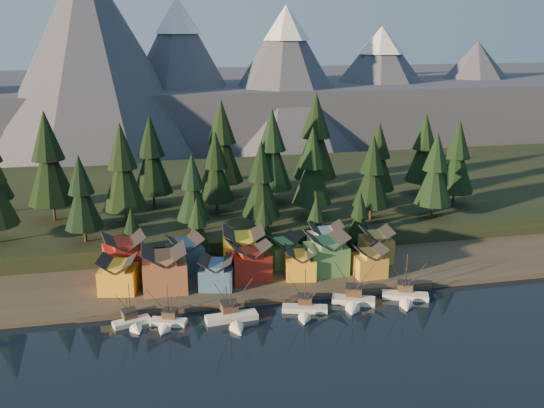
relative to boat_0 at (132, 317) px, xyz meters
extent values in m
plane|color=black|center=(28.30, -10.83, -2.00)|extent=(500.00, 500.00, 0.00)
cube|color=#353126|center=(28.30, 29.17, -1.25)|extent=(400.00, 50.00, 1.50)
cube|color=black|center=(28.30, 79.17, 1.00)|extent=(420.00, 100.00, 6.00)
cube|color=#4A4135|center=(28.30, 5.67, -1.50)|extent=(80.00, 4.00, 1.00)
cube|color=#4F5766|center=(28.30, 229.17, 13.00)|extent=(560.00, 160.00, 30.00)
cone|color=#4F5766|center=(-16.70, 169.17, 43.00)|extent=(100.00, 100.00, 90.00)
cone|color=#4F5766|center=(23.30, 187.17, 34.00)|extent=(80.00, 80.00, 72.00)
cone|color=white|center=(23.30, 187.17, 61.36)|extent=(22.40, 22.40, 17.28)
cone|color=#4F5766|center=(73.30, 175.17, 32.00)|extent=(84.00, 84.00, 68.00)
cone|color=white|center=(73.30, 175.17, 57.84)|extent=(23.52, 23.52, 16.32)
cone|color=#4F5766|center=(128.30, 191.17, 27.00)|extent=(92.00, 92.00, 58.00)
cone|color=white|center=(128.30, 191.17, 49.04)|extent=(25.76, 25.76, 13.92)
cone|color=#4F5766|center=(188.30, 199.17, 23.00)|extent=(88.00, 88.00, 50.00)
cube|color=white|center=(-0.25, 0.83, -1.69)|extent=(8.07, 4.75, 1.43)
cone|color=white|center=(0.95, -3.18, -1.69)|extent=(3.31, 3.26, 2.68)
cube|color=black|center=(-0.25, 0.83, -2.23)|extent=(8.26, 4.84, 0.31)
cube|color=#483726|center=(-0.65, 2.17, -0.31)|extent=(3.50, 3.38, 1.61)
cube|color=black|center=(-0.65, 2.17, 0.59)|extent=(3.73, 3.61, 0.18)
cylinder|color=black|center=(-0.38, 1.27, 3.00)|extent=(0.16, 0.16, 8.03)
cylinder|color=black|center=(-1.10, 3.68, 0.94)|extent=(0.12, 0.12, 3.93)
cube|color=silver|center=(7.18, -0.72, -1.69)|extent=(7.85, 4.90, 1.42)
cone|color=silver|center=(5.87, -4.55, -1.69)|extent=(3.33, 3.25, 2.66)
cube|color=black|center=(7.18, -0.72, -2.22)|extent=(8.03, 5.00, 0.31)
cube|color=#493427|center=(7.62, 0.56, -0.32)|extent=(3.54, 3.43, 1.60)
cube|color=black|center=(7.62, 0.56, 0.57)|extent=(3.77, 3.66, 0.18)
cylinder|color=black|center=(7.32, -0.29, 2.96)|extent=(0.16, 0.16, 7.98)
cylinder|color=black|center=(8.11, 2.01, 0.92)|extent=(0.12, 0.12, 3.90)
cube|color=silver|center=(20.27, -1.59, -1.63)|extent=(11.16, 4.20, 1.69)
cone|color=silver|center=(20.85, -7.55, -1.63)|extent=(3.51, 4.01, 3.16)
cube|color=black|center=(20.27, -1.59, -2.27)|extent=(11.43, 4.27, 0.37)
cube|color=brown|center=(20.08, 0.40, 0.00)|extent=(3.66, 3.47, 1.90)
cube|color=black|center=(20.08, 0.40, 1.05)|extent=(3.89, 3.70, 0.21)
cylinder|color=black|center=(20.21, -0.93, 3.90)|extent=(0.19, 0.19, 9.49)
cylinder|color=black|center=(19.86, 2.65, 1.48)|extent=(0.15, 0.15, 4.64)
cube|color=beige|center=(36.40, -0.81, -1.67)|extent=(10.16, 5.38, 1.51)
cone|color=beige|center=(34.93, -5.96, -1.67)|extent=(3.63, 3.98, 2.82)
cube|color=black|center=(36.40, -0.81, -2.24)|extent=(10.40, 5.49, 0.33)
cube|color=#463125|center=(36.88, 0.91, -0.21)|extent=(3.67, 3.54, 1.69)
cube|color=black|center=(36.88, 0.91, 0.73)|extent=(3.90, 3.77, 0.19)
cylinder|color=black|center=(36.56, -0.24, 3.27)|extent=(0.17, 0.17, 8.47)
cylinder|color=black|center=(37.43, 2.86, 1.10)|extent=(0.13, 0.13, 4.14)
cube|color=silver|center=(47.99, 0.71, -1.61)|extent=(10.06, 6.63, 1.77)
cone|color=silver|center=(46.05, -4.14, -1.61)|extent=(4.30, 4.25, 3.33)
cube|color=black|center=(47.99, 0.71, -2.28)|extent=(10.30, 6.77, 0.39)
cube|color=#463325|center=(48.64, 2.32, 0.11)|extent=(4.53, 4.41, 2.00)
cube|color=black|center=(48.64, 2.32, 1.21)|extent=(4.82, 4.70, 0.22)
cylinder|color=black|center=(48.21, 1.24, 4.21)|extent=(0.20, 0.20, 9.98)
cylinder|color=black|center=(49.38, 4.15, 1.66)|extent=(0.16, 0.16, 4.88)
cube|color=white|center=(60.30, 0.58, -1.64)|extent=(10.67, 6.52, 1.65)
cone|color=white|center=(58.31, -4.68, -1.64)|extent=(4.14, 4.37, 3.10)
cube|color=black|center=(60.30, 0.58, -2.26)|extent=(10.93, 6.66, 0.36)
cube|color=#4C3B28|center=(60.96, 2.33, -0.04)|extent=(4.19, 4.07, 1.86)
cube|color=black|center=(60.96, 2.33, 0.99)|extent=(4.46, 4.34, 0.21)
cylinder|color=black|center=(60.52, 1.16, 3.78)|extent=(0.19, 0.19, 9.30)
cylinder|color=black|center=(61.72, 4.31, 1.41)|extent=(0.14, 0.14, 4.55)
cube|color=gold|center=(-3.02, 14.76, 2.28)|extent=(9.31, 8.51, 5.57)
cube|color=gold|center=(-3.02, 14.76, 5.62)|extent=(5.71, 7.67, 1.14)
cube|color=#925833|center=(7.28, 13.41, 3.02)|extent=(9.86, 8.79, 7.05)
cube|color=#925833|center=(7.28, 13.41, 7.22)|extent=(5.47, 8.56, 1.37)
cube|color=#345B7B|center=(18.95, 12.28, 2.01)|extent=(9.03, 8.67, 5.02)
cube|color=#345B7B|center=(18.95, 12.28, 5.04)|extent=(5.71, 7.70, 1.06)
cube|color=maroon|center=(26.82, 15.33, 2.78)|extent=(10.39, 9.46, 6.56)
cube|color=maroon|center=(26.82, 15.33, 6.70)|extent=(6.22, 8.70, 1.31)
cube|color=gold|center=(39.17, 13.95, 1.99)|extent=(8.01, 8.01, 4.99)
cube|color=gold|center=(39.17, 13.95, 4.97)|extent=(4.88, 7.37, 0.98)
cube|color=#417844|center=(45.97, 15.32, 2.99)|extent=(9.85, 8.43, 6.99)
cube|color=#417844|center=(45.97, 15.32, 7.14)|extent=(5.58, 8.07, 1.33)
cube|color=gold|center=(55.58, 11.42, 2.02)|extent=(7.59, 6.71, 5.04)
cube|color=gold|center=(55.58, 11.42, 5.04)|extent=(4.29, 6.45, 1.03)
cube|color=maroon|center=(-1.72, 23.96, 3.15)|extent=(10.71, 9.86, 7.30)
cube|color=maroon|center=(-1.72, 23.96, 7.44)|extent=(6.52, 8.95, 1.32)
cube|color=#355B7E|center=(12.57, 23.14, 2.74)|extent=(9.48, 9.12, 6.48)
cube|color=#355B7E|center=(12.57, 23.14, 6.52)|extent=(5.96, 8.14, 1.12)
cube|color=yellow|center=(26.70, 21.11, 3.21)|extent=(10.71, 9.39, 7.43)
cube|color=yellow|center=(26.70, 21.11, 7.61)|extent=(6.26, 8.76, 1.39)
cube|color=#47834C|center=(36.88, 22.34, 2.16)|extent=(8.83, 7.87, 5.32)
cube|color=#47834C|center=(36.88, 22.34, 5.34)|extent=(5.51, 6.91, 1.06)
cube|color=white|center=(48.40, 23.41, 2.83)|extent=(9.25, 8.39, 6.67)
cube|color=white|center=(48.40, 23.41, 6.76)|extent=(5.39, 7.88, 1.21)
cube|color=olive|center=(60.63, 19.94, 2.57)|extent=(8.03, 7.59, 6.14)
cube|color=olive|center=(60.63, 19.94, 6.16)|extent=(4.63, 7.21, 1.06)
cylinder|color=#332319|center=(-21.70, 57.17, 6.75)|extent=(0.70, 0.70, 5.50)
cone|color=black|center=(-21.70, 57.17, 18.66)|extent=(13.44, 13.44, 18.94)
cone|color=black|center=(-21.70, 57.17, 28.44)|extent=(9.17, 9.17, 13.75)
cylinder|color=#332319|center=(-11.70, 37.17, 6.01)|extent=(0.70, 0.70, 4.02)
cone|color=black|center=(-11.70, 37.17, 14.72)|extent=(9.83, 9.83, 13.85)
cone|color=black|center=(-11.70, 37.17, 21.87)|extent=(6.70, 6.70, 10.05)
cylinder|color=#332319|center=(-1.70, 49.17, 6.51)|extent=(0.70, 0.70, 5.02)
cone|color=black|center=(-1.70, 49.17, 17.40)|extent=(12.28, 12.28, 17.31)
cone|color=black|center=(-1.70, 49.17, 26.33)|extent=(8.37, 8.37, 12.56)
cylinder|color=#332319|center=(6.30, 64.17, 6.48)|extent=(0.70, 0.70, 4.97)
cone|color=black|center=(6.30, 64.17, 17.24)|extent=(12.14, 12.14, 17.11)
cone|color=black|center=(6.30, 64.17, 26.07)|extent=(8.28, 8.28, 12.42)
cylinder|color=#332319|center=(16.30, 39.17, 5.89)|extent=(0.70, 0.70, 3.78)
cone|color=black|center=(16.30, 39.17, 14.08)|extent=(9.24, 9.24, 13.02)
cone|color=black|center=(16.30, 39.17, 20.80)|extent=(6.30, 6.30, 9.45)
cylinder|color=#332319|center=(24.30, 54.17, 6.15)|extent=(0.70, 0.70, 4.30)
cone|color=black|center=(24.30, 54.17, 15.46)|extent=(10.50, 10.50, 14.80)
cone|color=black|center=(24.30, 54.17, 23.09)|extent=(7.16, 7.16, 10.74)
cylinder|color=#332319|center=(34.30, 37.17, 6.15)|extent=(0.70, 0.70, 4.30)
cone|color=black|center=(34.30, 37.17, 15.46)|extent=(10.51, 10.51, 14.81)
cone|color=black|center=(34.30, 37.17, 23.11)|extent=(7.17, 7.17, 10.75)
cylinder|color=#332319|center=(42.30, 61.17, 6.60)|extent=(0.70, 0.70, 5.20)
cone|color=black|center=(42.30, 61.17, 17.87)|extent=(12.71, 12.71, 17.91)
cone|color=black|center=(42.30, 61.17, 27.11)|extent=(8.67, 8.67, 13.00)
cylinder|color=#332319|center=(50.30, 44.17, 6.32)|extent=(0.70, 0.70, 4.65)
cone|color=black|center=(50.30, 44.17, 16.39)|extent=(11.36, 11.36, 16.01)
cone|color=black|center=(50.30, 44.17, 24.66)|extent=(7.75, 7.75, 11.62)
cylinder|color=#332319|center=(58.30, 69.17, 6.90)|extent=(0.70, 0.70, 5.80)
cone|color=black|center=(58.30, 69.17, 19.47)|extent=(14.18, 14.18, 19.98)
cone|color=black|center=(58.30, 69.17, 29.78)|extent=(9.67, 9.67, 14.50)
cylinder|color=#332319|center=(66.30, 39.17, 6.15)|extent=(0.70, 0.70, 4.30)
cone|color=black|center=(66.30, 39.17, 15.46)|extent=(10.50, 10.50, 14.80)
cone|color=black|center=(66.30, 39.17, 23.10)|extent=(7.16, 7.16, 10.74)
cylinder|color=#332319|center=(74.30, 55.17, 6.23)|extent=(0.70, 0.70, 4.46)
cone|color=black|center=(74.30, 55.17, 15.90)|extent=(10.91, 10.91, 15.37)
cone|color=black|center=(74.30, 55.17, 23.83)|extent=(7.44, 7.44, 11.15)
cylinder|color=#332319|center=(84.30, 37.17, 6.19)|extent=(0.70, 0.70, 4.39)
cone|color=black|center=(84.30, 37.17, 15.70)|extent=(10.73, 10.73, 15.12)
cone|color=black|center=(84.30, 37.17, 23.51)|extent=(7.32, 7.32, 10.97)
cylinder|color=#332319|center=(92.30, 61.17, 6.34)|extent=(0.70, 0.70, 4.68)
cone|color=black|center=(92.30, 61.17, 16.48)|extent=(11.44, 11.44, 16.13)
cone|color=black|center=(92.30, 61.17, 24.81)|extent=(7.80, 7.80, 11.71)
cylinder|color=#332319|center=(28.30, 71.17, 6.75)|extent=(0.70, 0.70, 5.51)
cone|color=black|center=(28.30, 71.17, 18.70)|extent=(13.48, 13.48, 18.99)
cone|color=black|center=(28.30, 71.17, 28.50)|extent=(9.19, 9.19, 13.78)
cylinder|color=#332319|center=(96.30, 47.17, 6.32)|extent=(0.70, 0.70, 4.64)
cone|color=black|center=(96.30, 47.17, 16.38)|extent=(11.35, 11.35, 15.99)
cone|color=black|center=(96.30, 47.17, 24.63)|extent=(7.74, 7.74, 11.61)
cylinder|color=#332319|center=(0.30, 29.17, 0.84)|extent=(0.70, 0.70, 2.69)
cone|color=black|center=(0.30, 29.17, 6.68)|extent=(6.58, 6.58, 9.28)
cone|color=black|center=(0.30, 29.17, 11.47)|extent=(4.49, 4.49, 6.73)
cylinder|color=#332319|center=(16.30, 29.17, 0.97)|extent=(0.70, 0.70, 2.94)
cone|color=black|center=(16.30, 29.17, 7.33)|extent=(7.18, 7.18, 10.11)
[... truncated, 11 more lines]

